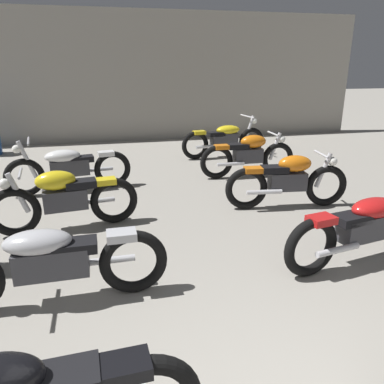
{
  "coord_description": "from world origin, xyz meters",
  "views": [
    {
      "loc": [
        -1.07,
        -0.74,
        2.19
      ],
      "look_at": [
        0.0,
        3.91,
        0.55
      ],
      "focal_mm": 35.23,
      "sensor_mm": 36.0,
      "label": 1
    }
  ],
  "objects_px": {
    "motorcycle_right_row_1": "(366,226)",
    "motorcycle_left_row_2": "(65,198)",
    "motorcycle_right_row_3": "(248,154)",
    "motorcycle_right_row_4": "(225,138)",
    "motorcycle_left_row_1": "(50,261)",
    "motorcycle_right_row_2": "(288,180)",
    "motorcycle_left_row_3": "(69,167)"
  },
  "relations": [
    {
      "from": "motorcycle_right_row_2",
      "to": "motorcycle_left_row_3",
      "type": "bearing_deg",
      "value": 154.75
    },
    {
      "from": "motorcycle_left_row_3",
      "to": "motorcycle_right_row_2",
      "type": "bearing_deg",
      "value": -25.25
    },
    {
      "from": "motorcycle_left_row_2",
      "to": "motorcycle_left_row_3",
      "type": "relative_size",
      "value": 0.91
    },
    {
      "from": "motorcycle_left_row_1",
      "to": "motorcycle_right_row_4",
      "type": "bearing_deg",
      "value": 57.58
    },
    {
      "from": "motorcycle_left_row_1",
      "to": "motorcycle_left_row_3",
      "type": "bearing_deg",
      "value": 91.49
    },
    {
      "from": "motorcycle_left_row_1",
      "to": "motorcycle_right_row_2",
      "type": "bearing_deg",
      "value": 28.97
    },
    {
      "from": "motorcycle_left_row_1",
      "to": "motorcycle_right_row_1",
      "type": "relative_size",
      "value": 1.01
    },
    {
      "from": "motorcycle_left_row_1",
      "to": "motorcycle_left_row_3",
      "type": "height_order",
      "value": "same"
    },
    {
      "from": "motorcycle_left_row_2",
      "to": "motorcycle_right_row_3",
      "type": "bearing_deg",
      "value": 28.92
    },
    {
      "from": "motorcycle_left_row_2",
      "to": "motorcycle_left_row_3",
      "type": "xyz_separation_m",
      "value": [
        -0.07,
        1.69,
        -0.01
      ]
    },
    {
      "from": "motorcycle_right_row_3",
      "to": "motorcycle_right_row_4",
      "type": "relative_size",
      "value": 0.91
    },
    {
      "from": "motorcycle_left_row_2",
      "to": "motorcycle_right_row_2",
      "type": "relative_size",
      "value": 1.0
    },
    {
      "from": "motorcycle_left_row_3",
      "to": "motorcycle_right_row_1",
      "type": "relative_size",
      "value": 1.0
    },
    {
      "from": "motorcycle_left_row_3",
      "to": "motorcycle_right_row_2",
      "type": "height_order",
      "value": "motorcycle_left_row_3"
    },
    {
      "from": "motorcycle_left_row_2",
      "to": "motorcycle_right_row_1",
      "type": "relative_size",
      "value": 0.91
    },
    {
      "from": "motorcycle_left_row_3",
      "to": "motorcycle_right_row_1",
      "type": "bearing_deg",
      "value": -44.55
    },
    {
      "from": "motorcycle_right_row_2",
      "to": "motorcycle_right_row_1",
      "type": "bearing_deg",
      "value": -88.23
    },
    {
      "from": "motorcycle_right_row_2",
      "to": "motorcycle_right_row_4",
      "type": "relative_size",
      "value": 0.91
    },
    {
      "from": "motorcycle_left_row_2",
      "to": "motorcycle_right_row_3",
      "type": "relative_size",
      "value": 1.0
    },
    {
      "from": "motorcycle_right_row_1",
      "to": "motorcycle_right_row_4",
      "type": "height_order",
      "value": "same"
    },
    {
      "from": "motorcycle_left_row_1",
      "to": "motorcycle_right_row_4",
      "type": "relative_size",
      "value": 1.0
    },
    {
      "from": "motorcycle_left_row_2",
      "to": "motorcycle_right_row_2",
      "type": "distance_m",
      "value": 3.34
    },
    {
      "from": "motorcycle_right_row_4",
      "to": "motorcycle_left_row_1",
      "type": "bearing_deg",
      "value": -122.42
    },
    {
      "from": "motorcycle_right_row_1",
      "to": "motorcycle_right_row_4",
      "type": "distance_m",
      "value": 5.32
    },
    {
      "from": "motorcycle_right_row_4",
      "to": "motorcycle_left_row_2",
      "type": "bearing_deg",
      "value": -133.48
    },
    {
      "from": "motorcycle_right_row_1",
      "to": "motorcycle_left_row_2",
      "type": "bearing_deg",
      "value": 153.19
    },
    {
      "from": "motorcycle_left_row_2",
      "to": "motorcycle_right_row_3",
      "type": "xyz_separation_m",
      "value": [
        3.36,
        1.86,
        0.0
      ]
    },
    {
      "from": "motorcycle_right_row_1",
      "to": "motorcycle_right_row_2",
      "type": "bearing_deg",
      "value": 91.77
    },
    {
      "from": "motorcycle_left_row_2",
      "to": "motorcycle_right_row_4",
      "type": "relative_size",
      "value": 0.91
    },
    {
      "from": "motorcycle_left_row_1",
      "to": "motorcycle_left_row_3",
      "type": "relative_size",
      "value": 1.0
    },
    {
      "from": "motorcycle_right_row_2",
      "to": "motorcycle_right_row_3",
      "type": "bearing_deg",
      "value": 89.17
    },
    {
      "from": "motorcycle_left_row_1",
      "to": "motorcycle_right_row_2",
      "type": "xyz_separation_m",
      "value": [
        3.32,
        1.84,
        0.01
      ]
    }
  ]
}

